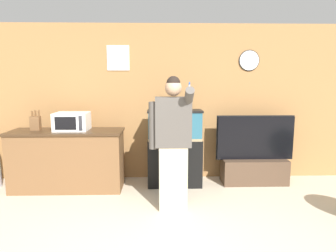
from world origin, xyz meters
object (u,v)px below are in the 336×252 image
Objects in this scene: counter_island at (68,160)px; microwave at (72,121)px; knife_block at (35,123)px; tv_on_stand at (254,163)px; person_standing at (172,142)px; aquarium_on_stand at (175,148)px.

microwave reaches higher than counter_island.
knife_block is at bearing 173.18° from counter_island.
tv_on_stand is 1.78m from person_standing.
aquarium_on_stand is at bearing 2.55° from microwave.
person_standing reaches higher than knife_block.
microwave is 1.61× the size of knife_block.
aquarium_on_stand is at bearing 3.77° from counter_island.
knife_block is at bearing 158.00° from person_standing.
knife_block is 0.25× the size of tv_on_stand.
knife_block is at bearing 178.17° from microwave.
aquarium_on_stand reaches higher than microwave.
knife_block is 3.53m from tv_on_stand.
aquarium_on_stand is 0.94m from person_standing.
counter_island is 1.40× the size of aquarium_on_stand.
person_standing reaches higher than counter_island.
tv_on_stand is (3.46, 0.12, -0.71)m from knife_block.
person_standing is (2.07, -0.84, -0.13)m from knife_block.
knife_block is 2.24m from person_standing.
microwave is 0.39× the size of tv_on_stand.
tv_on_stand is at bearing 2.77° from microwave.
counter_island is 5.53× the size of knife_block.
knife_block reaches higher than counter_island.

